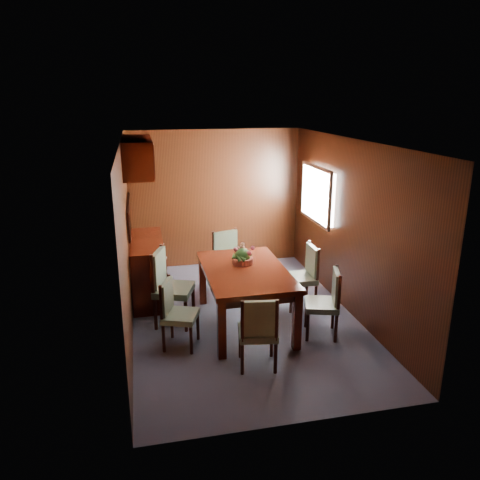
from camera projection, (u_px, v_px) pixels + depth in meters
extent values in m
plane|color=#3F4356|center=(244.00, 317.00, 6.48)|extent=(4.50, 4.50, 0.00)
cube|color=black|center=(127.00, 242.00, 5.82)|extent=(0.02, 4.50, 2.40)
cube|color=black|center=(350.00, 228.00, 6.43)|extent=(0.02, 4.50, 2.40)
cube|color=black|center=(215.00, 199.00, 8.22)|extent=(3.00, 0.02, 2.40)
cube|color=black|center=(302.00, 307.00, 4.03)|extent=(3.00, 0.02, 2.40)
cube|color=black|center=(244.00, 141.00, 5.77)|extent=(3.00, 4.50, 0.02)
cube|color=white|center=(320.00, 194.00, 7.38)|extent=(0.14, 1.10, 0.80)
cube|color=#B2B2B7|center=(316.00, 194.00, 7.37)|extent=(0.04, 1.20, 0.90)
cube|color=black|center=(129.00, 216.00, 6.73)|extent=(0.03, 1.36, 0.41)
cube|color=silver|center=(130.00, 216.00, 6.74)|extent=(0.01, 1.30, 0.35)
cube|color=#320E06|center=(137.00, 156.00, 6.52)|extent=(0.40, 1.40, 0.50)
cube|color=#320E06|center=(148.00, 269.00, 7.02)|extent=(0.48, 1.40, 0.90)
cube|color=#320E06|center=(222.00, 330.00, 5.37)|extent=(0.09, 0.09, 0.72)
cube|color=#320E06|center=(297.00, 322.00, 5.57)|extent=(0.09, 0.09, 0.72)
cube|color=#320E06|center=(202.00, 280.00, 6.81)|extent=(0.09, 0.09, 0.72)
cube|color=#320E06|center=(263.00, 275.00, 7.00)|extent=(0.09, 0.09, 0.72)
cube|color=black|center=(245.00, 277.00, 6.10)|extent=(0.93, 1.56, 0.11)
cube|color=#320E06|center=(245.00, 271.00, 6.07)|extent=(1.06, 1.68, 0.06)
cylinder|color=black|center=(172.00, 325.00, 5.89)|extent=(0.04, 0.04, 0.34)
cylinder|color=black|center=(164.00, 339.00, 5.55)|extent=(0.04, 0.04, 0.34)
cylinder|color=black|center=(198.00, 327.00, 5.84)|extent=(0.04, 0.04, 0.34)
cylinder|color=black|center=(191.00, 341.00, 5.51)|extent=(0.04, 0.04, 0.34)
cube|color=#5C7257|center=(181.00, 316.00, 5.63)|extent=(0.51, 0.52, 0.07)
cylinder|color=black|center=(170.00, 292.00, 5.75)|extent=(0.04, 0.04, 0.46)
cylinder|color=black|center=(161.00, 304.00, 5.42)|extent=(0.04, 0.04, 0.46)
cube|color=#5C7257|center=(167.00, 296.00, 5.58)|extent=(0.18, 0.37, 0.39)
cylinder|color=black|center=(165.00, 301.00, 6.49)|extent=(0.05, 0.05, 0.42)
cylinder|color=black|center=(155.00, 315.00, 6.08)|extent=(0.05, 0.05, 0.42)
cylinder|color=black|center=(193.00, 303.00, 6.44)|extent=(0.05, 0.05, 0.42)
cylinder|color=black|center=(186.00, 317.00, 6.03)|extent=(0.05, 0.05, 0.42)
cube|color=#5C7257|center=(174.00, 290.00, 6.18)|extent=(0.61, 0.62, 0.09)
cylinder|color=black|center=(162.00, 264.00, 6.33)|extent=(0.05, 0.05, 0.56)
cylinder|color=black|center=(152.00, 275.00, 5.92)|extent=(0.05, 0.05, 0.56)
cube|color=#5C7257|center=(159.00, 268.00, 6.11)|extent=(0.21, 0.44, 0.47)
cylinder|color=black|center=(336.00, 329.00, 5.77)|extent=(0.04, 0.04, 0.36)
cylinder|color=black|center=(333.00, 316.00, 6.12)|extent=(0.04, 0.04, 0.36)
cylinder|color=black|center=(307.00, 328.00, 5.80)|extent=(0.04, 0.04, 0.36)
cylinder|color=black|center=(306.00, 315.00, 6.15)|extent=(0.04, 0.04, 0.36)
cube|color=#5C7257|center=(321.00, 305.00, 5.89)|extent=(0.51, 0.52, 0.07)
cylinder|color=black|center=(339.00, 294.00, 5.63)|extent=(0.04, 0.04, 0.48)
cylinder|color=black|center=(336.00, 282.00, 5.98)|extent=(0.04, 0.04, 0.48)
cube|color=#5C7257|center=(336.00, 286.00, 5.80)|extent=(0.17, 0.38, 0.40)
cylinder|color=black|center=(316.00, 298.00, 6.63)|extent=(0.04, 0.04, 0.37)
cylinder|color=black|center=(307.00, 288.00, 6.99)|extent=(0.04, 0.04, 0.37)
cylinder|color=black|center=(291.00, 300.00, 6.56)|extent=(0.04, 0.04, 0.37)
cylinder|color=black|center=(283.00, 290.00, 6.92)|extent=(0.04, 0.04, 0.37)
cube|color=#5C7257|center=(300.00, 278.00, 6.70)|extent=(0.43, 0.45, 0.08)
cylinder|color=black|center=(318.00, 266.00, 6.49)|extent=(0.04, 0.04, 0.50)
cylinder|color=black|center=(309.00, 257.00, 6.84)|extent=(0.04, 0.04, 0.50)
cube|color=#5C7257|center=(312.00, 260.00, 6.66)|extent=(0.07, 0.40, 0.42)
cylinder|color=black|center=(242.00, 360.00, 5.10)|extent=(0.04, 0.04, 0.36)
cylinder|color=black|center=(276.00, 359.00, 5.13)|extent=(0.04, 0.04, 0.36)
cylinder|color=black|center=(240.00, 344.00, 5.44)|extent=(0.04, 0.04, 0.36)
cylinder|color=black|center=(272.00, 343.00, 5.46)|extent=(0.04, 0.04, 0.36)
cube|color=#5C7257|center=(258.00, 332.00, 5.21)|extent=(0.48, 0.46, 0.07)
cylinder|color=black|center=(242.00, 321.00, 4.96)|extent=(0.04, 0.04, 0.48)
cylinder|color=black|center=(277.00, 320.00, 4.98)|extent=(0.04, 0.04, 0.48)
cube|color=#5C7257|center=(259.00, 318.00, 4.98)|extent=(0.39, 0.11, 0.40)
cylinder|color=black|center=(236.00, 273.00, 7.55)|extent=(0.04, 0.04, 0.38)
cylinder|color=black|center=(214.00, 278.00, 7.36)|extent=(0.04, 0.04, 0.38)
cylinder|color=black|center=(248.00, 281.00, 7.24)|extent=(0.04, 0.04, 0.38)
cylinder|color=black|center=(226.00, 286.00, 7.05)|extent=(0.04, 0.04, 0.38)
cube|color=#5C7257|center=(231.00, 264.00, 7.23)|extent=(0.56, 0.55, 0.08)
cylinder|color=black|center=(235.00, 243.00, 7.41)|extent=(0.04, 0.04, 0.51)
cylinder|color=black|center=(213.00, 247.00, 7.22)|extent=(0.04, 0.04, 0.51)
cube|color=#5C7257|center=(225.00, 244.00, 7.29)|extent=(0.41, 0.18, 0.43)
cylinder|color=#A24631|center=(243.00, 261.00, 6.24)|extent=(0.28, 0.28, 0.09)
sphere|color=#264D19|center=(243.00, 256.00, 6.22)|extent=(0.21, 0.21, 0.21)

